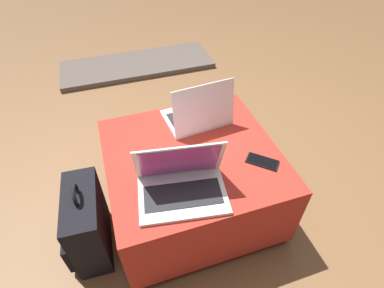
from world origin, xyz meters
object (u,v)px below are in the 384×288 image
object	(u,v)px
laptop_far	(198,114)
cell_phone	(262,161)
laptop_near	(182,183)
backpack	(86,225)

from	to	relation	value
laptop_far	cell_phone	world-z (taller)	laptop_far
laptop_near	cell_phone	bearing A→B (deg)	15.27
cell_phone	backpack	xyz separation A→B (m)	(-0.83, 0.09, -0.25)
laptop_far	backpack	distance (m)	0.77
laptop_near	backpack	xyz separation A→B (m)	(-0.44, 0.13, -0.29)
laptop_far	backpack	bearing A→B (deg)	18.09
laptop_far	backpack	xyz separation A→B (m)	(-0.65, -0.28, -0.29)
laptop_near	laptop_far	bearing A→B (deg)	71.46
laptop_far	cell_phone	bearing A→B (deg)	111.47
laptop_near	cell_phone	world-z (taller)	laptop_near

